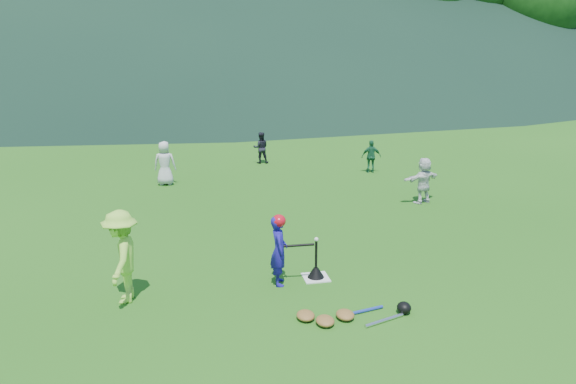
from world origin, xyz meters
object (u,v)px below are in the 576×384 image
object	(u,v)px
fielder_c	(371,156)
fielder_b	(261,148)
batting_tee	(316,271)
adult_coach	(122,257)
equipment_pile	(346,315)
home_plate	(316,277)
fielder_d	(424,180)
fielder_a	(165,163)
batter_child	(279,251)

from	to	relation	value
fielder_c	fielder_b	bearing A→B (deg)	-23.31
batting_tee	fielder_b	bearing A→B (deg)	87.25
adult_coach	equipment_pile	world-z (taller)	adult_coach
home_plate	equipment_pile	bearing A→B (deg)	-86.99
fielder_d	fielder_a	bearing A→B (deg)	-44.86
fielder_b	adult_coach	bearing A→B (deg)	73.39
batter_child	equipment_pile	world-z (taller)	batter_child
batter_child	batting_tee	size ratio (longest dim) A/B	1.82
fielder_c	home_plate	bearing A→B (deg)	72.29
fielder_a	fielder_d	distance (m)	7.20
adult_coach	fielder_d	distance (m)	8.21
batter_child	fielder_c	size ratio (longest dim) A/B	1.21
home_plate	fielder_a	size ratio (longest dim) A/B	0.36
batter_child	adult_coach	size ratio (longest dim) A/B	0.81
batter_child	adult_coach	bearing A→B (deg)	97.84
adult_coach	batting_tee	bearing A→B (deg)	100.53
fielder_c	batting_tee	world-z (taller)	fielder_c
batter_child	fielder_a	xyz separation A→B (m)	(-1.98, 7.15, 0.01)
batting_tee	equipment_pile	size ratio (longest dim) A/B	0.38
batting_tee	equipment_pile	world-z (taller)	batting_tee
fielder_a	fielder_b	size ratio (longest dim) A/B	1.21
batter_child	fielder_b	size ratio (longest dim) A/B	1.19
batter_child	fielder_d	world-z (taller)	batter_child
fielder_a	batting_tee	distance (m)	7.56
fielder_b	batting_tee	bearing A→B (deg)	92.11
fielder_a	fielder_c	distance (m)	6.27
adult_coach	fielder_b	bearing A→B (deg)	165.25
adult_coach	fielder_d	size ratio (longest dim) A/B	1.30
fielder_d	equipment_pile	xyz separation A→B (m)	(-3.73, -5.45, -0.53)
equipment_pile	batter_child	bearing A→B (deg)	118.09
batting_tee	equipment_pile	distance (m)	1.54
batting_tee	equipment_pile	xyz separation A→B (m)	(0.08, -1.53, -0.06)
fielder_c	fielder_d	size ratio (longest dim) A/B	0.86
home_plate	fielder_a	world-z (taller)	fielder_a
batter_child	fielder_d	xyz separation A→B (m)	(4.50, 4.01, -0.03)
fielder_a	adult_coach	bearing A→B (deg)	94.67
fielder_a	equipment_pile	xyz separation A→B (m)	(2.75, -8.58, -0.57)
fielder_b	batting_tee	size ratio (longest dim) A/B	1.54
fielder_c	fielder_d	world-z (taller)	fielder_d
batter_child	home_plate	bearing A→B (deg)	-76.89
fielder_d	batting_tee	bearing A→B (deg)	26.70
adult_coach	fielder_b	world-z (taller)	adult_coach
fielder_c	fielder_a	bearing A→B (deg)	10.52
home_plate	fielder_d	size ratio (longest dim) A/B	0.38
adult_coach	fielder_b	size ratio (longest dim) A/B	1.47
fielder_a	fielder_c	xyz separation A→B (m)	(6.27, 0.20, -0.12)
home_plate	fielder_d	world-z (taller)	fielder_d
fielder_a	equipment_pile	bearing A→B (deg)	117.18
batter_child	adult_coach	world-z (taller)	adult_coach
fielder_c	batting_tee	size ratio (longest dim) A/B	1.50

